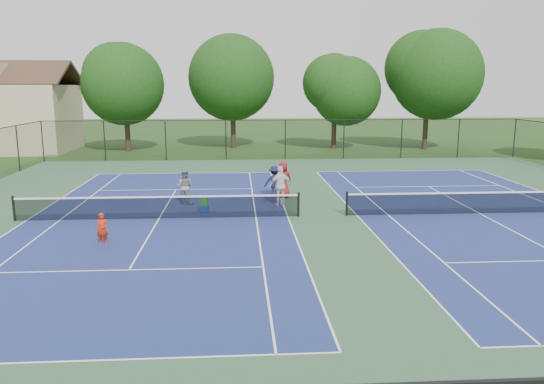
{
  "coord_description": "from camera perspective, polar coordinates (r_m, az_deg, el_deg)",
  "views": [
    {
      "loc": [
        -3.64,
        -22.07,
        5.55
      ],
      "look_at": [
        -2.26,
        -1.0,
        1.3
      ],
      "focal_mm": 35.0,
      "sensor_mm": 36.0,
      "label": 1
    }
  ],
  "objects": [
    {
      "name": "ground",
      "position": [
        23.05,
        5.45,
        -2.61
      ],
      "size": [
        140.0,
        140.0,
        0.0
      ],
      "primitive_type": "plane",
      "color": "#234716",
      "rests_on": "ground"
    },
    {
      "name": "court_pad",
      "position": [
        23.04,
        5.45,
        -2.6
      ],
      "size": [
        36.0,
        36.0,
        0.01
      ],
      "primitive_type": "cube",
      "color": "#335B3C",
      "rests_on": "ground"
    },
    {
      "name": "tennis_court_left",
      "position": [
        22.98,
        -12.06,
        -2.6
      ],
      "size": [
        12.0,
        23.83,
        1.07
      ],
      "color": "navy",
      "rests_on": "ground"
    },
    {
      "name": "tennis_court_right",
      "position": [
        25.1,
        21.45,
        -1.97
      ],
      "size": [
        12.0,
        23.83,
        1.07
      ],
      "color": "navy",
      "rests_on": "ground"
    },
    {
      "name": "perimeter_fence",
      "position": [
        22.71,
        5.53,
        1.32
      ],
      "size": [
        36.08,
        36.08,
        3.02
      ],
      "color": "black",
      "rests_on": "ground"
    },
    {
      "name": "tree_back_a",
      "position": [
        47.01,
        -15.56,
        11.57
      ],
      "size": [
        6.8,
        6.8,
        9.15
      ],
      "color": "#2D2116",
      "rests_on": "ground"
    },
    {
      "name": "tree_back_b",
      "position": [
        48.08,
        -4.28,
        12.59
      ],
      "size": [
        7.6,
        7.6,
        10.03
      ],
      "color": "#2D2116",
      "rests_on": "ground"
    },
    {
      "name": "tree_back_c",
      "position": [
        47.86,
        6.78,
        11.22
      ],
      "size": [
        6.0,
        6.0,
        8.4
      ],
      "color": "#2D2116",
      "rests_on": "ground"
    },
    {
      "name": "tree_back_d",
      "position": [
        49.0,
        16.5,
        12.42
      ],
      "size": [
        7.8,
        7.8,
        10.37
      ],
      "color": "#2D2116",
      "rests_on": "ground"
    },
    {
      "name": "clapboard_house",
      "position": [
        50.95,
        -26.32,
        7.45
      ],
      "size": [
        10.8,
        8.1,
        7.65
      ],
      "color": "tan",
      "rests_on": "ground"
    },
    {
      "name": "child_player",
      "position": [
        19.67,
        -17.77,
        -3.82
      ],
      "size": [
        0.46,
        0.34,
        1.15
      ],
      "primitive_type": "imported",
      "rotation": [
        0.0,
        0.0,
        0.17
      ],
      "color": "red",
      "rests_on": "ground"
    },
    {
      "name": "instructor",
      "position": [
        25.52,
        -9.37,
        0.59
      ],
      "size": [
        0.94,
        0.8,
        1.68
      ],
      "primitive_type": "imported",
      "rotation": [
        0.0,
        0.0,
        2.92
      ],
      "color": "gray",
      "rests_on": "ground"
    },
    {
      "name": "bystander_a",
      "position": [
        24.77,
        0.93,
        0.67
      ],
      "size": [
        1.2,
        0.76,
        1.89
      ],
      "primitive_type": "imported",
      "rotation": [
        0.0,
        0.0,
        3.43
      ],
      "color": "white",
      "rests_on": "ground"
    },
    {
      "name": "bystander_b",
      "position": [
        26.6,
        0.27,
        1.11
      ],
      "size": [
        1.12,
        0.75,
        1.61
      ],
      "primitive_type": "imported",
      "rotation": [
        0.0,
        0.0,
        2.99
      ],
      "color": "#171934",
      "rests_on": "ground"
    },
    {
      "name": "bystander_c",
      "position": [
        26.51,
        1.2,
        1.33
      ],
      "size": [
        0.97,
        0.7,
        1.85
      ],
      "primitive_type": "imported",
      "rotation": [
        0.0,
        0.0,
        3.28
      ],
      "color": "maroon",
      "rests_on": "ground"
    },
    {
      "name": "ball_crate",
      "position": [
        23.92,
        -7.29,
        -1.76
      ],
      "size": [
        0.4,
        0.33,
        0.3
      ],
      "primitive_type": "cube",
      "rotation": [
        0.0,
        0.0,
        0.0
      ],
      "color": "navy",
      "rests_on": "ground"
    },
    {
      "name": "ball_hopper",
      "position": [
        23.84,
        -7.32,
        -0.94
      ],
      "size": [
        0.37,
        0.32,
        0.41
      ],
      "primitive_type": "cube",
      "rotation": [
        0.0,
        0.0,
        -0.13
      ],
      "color": "#1B9923",
      "rests_on": "ball_crate"
    }
  ]
}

